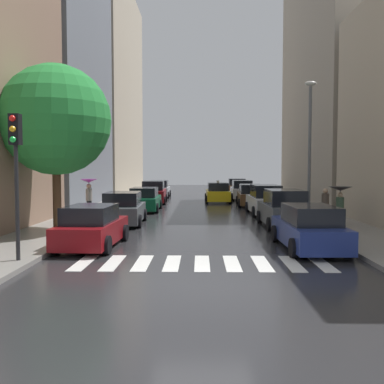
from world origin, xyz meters
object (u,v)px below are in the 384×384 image
object	(u,v)px
parked_car_left_second	(123,209)
parked_car_right_nearest	(309,229)
parked_car_right_fifth	(242,190)
pedestrian_by_kerb	(340,196)
parked_car_right_fourth	(250,196)
traffic_light_left_corner	(16,154)
parked_car_left_third	(145,200)
parked_car_left_fifth	(159,189)
pedestrian_near_tree	(89,189)
parked_car_left_nearest	(92,227)
street_tree_left	(56,120)
pedestrian_foreground	(325,205)
taxi_midroad	(218,193)
parked_car_right_third	(265,201)
lamp_post_right	(310,141)
parked_car_right_sixth	(237,187)
parked_car_right_second	(284,210)
parked_car_left_fourth	(154,193)

from	to	relation	value
parked_car_left_second	parked_car_right_nearest	distance (m)	10.13
parked_car_right_fifth	pedestrian_by_kerb	size ratio (longest dim) A/B	2.58
parked_car_right_fourth	traffic_light_left_corner	distance (m)	21.92
pedestrian_by_kerb	parked_car_left_third	bearing A→B (deg)	-48.68
parked_car_left_second	parked_car_left_fifth	size ratio (longest dim) A/B	1.05
pedestrian_near_tree	traffic_light_left_corner	xyz separation A→B (m)	(0.87, -11.56, 1.64)
parked_car_left_nearest	street_tree_left	size ratio (longest dim) A/B	0.58
pedestrian_near_tree	street_tree_left	distance (m)	6.43
parked_car_right_fourth	pedestrian_foreground	xyz separation A→B (m)	(2.46, -10.73, 0.28)
taxi_midroad	parked_car_left_third	bearing A→B (deg)	144.12
parked_car_left_nearest	pedestrian_near_tree	bearing A→B (deg)	17.51
parked_car_right_fourth	parked_car_right_fifth	xyz separation A→B (m)	(-0.00, 6.68, 0.04)
parked_car_right_third	pedestrian_near_tree	xyz separation A→B (m)	(-10.24, -2.38, 0.80)
parked_car_right_fourth	pedestrian_near_tree	xyz separation A→B (m)	(-10.03, -8.19, 0.89)
parked_car_left_nearest	pedestrian_by_kerb	xyz separation A→B (m)	(10.51, 4.92, 0.81)
parked_car_left_fifth	lamp_post_right	bearing A→B (deg)	-153.58
street_tree_left	pedestrian_near_tree	bearing A→B (deg)	90.45
parked_car_left_fifth	parked_car_right_sixth	xyz separation A→B (m)	(7.78, 4.49, 0.02)
taxi_midroad	parked_car_left_second	bearing A→B (deg)	158.26
parked_car_right_fourth	traffic_light_left_corner	xyz separation A→B (m)	(-9.17, -19.75, 2.52)
parked_car_right_second	parked_car_right_fifth	xyz separation A→B (m)	(-0.28, 18.07, -0.04)
parked_car_right_second	parked_car_right_fifth	distance (m)	18.07
parked_car_right_fifth	pedestrian_near_tree	size ratio (longest dim) A/B	2.27
taxi_midroad	lamp_post_right	xyz separation A→B (m)	(4.15, -13.44, 3.48)
parked_car_left_second	pedestrian_by_kerb	bearing A→B (deg)	-99.39
lamp_post_right	parked_car_left_fifth	bearing A→B (deg)	116.93
parked_car_left_nearest	parked_car_left_fifth	bearing A→B (deg)	2.41
parked_car_left_fourth	parked_car_right_nearest	bearing A→B (deg)	-160.85
parked_car_left_third	traffic_light_left_corner	bearing A→B (deg)	173.03
parked_car_left_fourth	pedestrian_by_kerb	xyz separation A→B (m)	(10.32, -14.16, 0.69)
parked_car_left_third	pedestrian_by_kerb	bearing A→B (deg)	-128.94
pedestrian_foreground	street_tree_left	bearing A→B (deg)	-177.54
parked_car_right_fourth	parked_car_right_sixth	size ratio (longest dim) A/B	0.95
parked_car_left_fourth	parked_car_right_third	size ratio (longest dim) A/B	0.99
pedestrian_by_kerb	parked_car_left_fourth	bearing A→B (deg)	-64.45
street_tree_left	parked_car_left_nearest	bearing A→B (deg)	-53.61
parked_car_right_fourth	parked_car_right_fifth	bearing A→B (deg)	1.85
parked_car_left_third	traffic_light_left_corner	world-z (taller)	traffic_light_left_corner
traffic_light_left_corner	pedestrian_by_kerb	bearing A→B (deg)	33.16
parked_car_left_nearest	pedestrian_foreground	xyz separation A→B (m)	(10.16, 6.12, 0.32)
parked_car_left_fifth	parked_car_right_third	distance (m)	16.59
parked_car_left_third	parked_car_right_nearest	world-z (taller)	parked_car_right_nearest
parked_car_right_third	parked_car_right_sixth	distance (m)	19.07
parked_car_right_third	parked_car_right_fourth	bearing A→B (deg)	1.10
taxi_midroad	traffic_light_left_corner	distance (m)	24.32
parked_car_right_fourth	parked_car_right_fifth	size ratio (longest dim) A/B	0.97
parked_car_right_sixth	pedestrian_near_tree	size ratio (longest dim) A/B	2.31
street_tree_left	parked_car_right_fifth	bearing A→B (deg)	63.94
parked_car_right_fifth	taxi_midroad	world-z (taller)	taxi_midroad
parked_car_right_fourth	parked_car_right_fifth	world-z (taller)	parked_car_right_fifth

